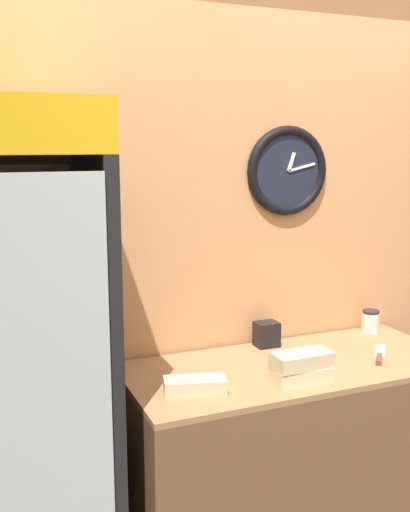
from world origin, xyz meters
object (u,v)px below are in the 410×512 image
at_px(sandwich_stack_middle, 302,360).
at_px(condiment_jar, 370,321).
at_px(beverage_cooler, 0,360).
at_px(sandwich_flat_left, 195,385).
at_px(napkin_dispenser, 267,334).
at_px(chefs_knife, 379,356).
at_px(sandwich_stack_bottom, 302,374).

bearing_deg(sandwich_stack_middle, condiment_jar, 32.75).
relative_size(beverage_cooler, sandwich_flat_left, 7.78).
relative_size(beverage_cooler, napkin_dispenser, 17.03).
xyz_separation_m(sandwich_stack_middle, napkin_dispenser, (0.08, 0.44, -0.03)).
height_order(beverage_cooler, napkin_dispenser, beverage_cooler).
bearing_deg(sandwich_flat_left, chefs_knife, 2.20).
bearing_deg(chefs_knife, beverage_cooler, 175.65).
distance_m(beverage_cooler, sandwich_stack_middle, 1.18).
xyz_separation_m(beverage_cooler, condiment_jar, (1.84, 0.22, -0.13)).
xyz_separation_m(sandwich_stack_middle, chefs_knife, (0.47, 0.10, -0.09)).
height_order(beverage_cooler, chefs_knife, beverage_cooler).
distance_m(beverage_cooler, sandwich_flat_left, 0.74).
bearing_deg(napkin_dispenser, beverage_cooler, -169.94).
xyz_separation_m(sandwich_stack_bottom, napkin_dispenser, (0.08, 0.44, 0.03)).
distance_m(sandwich_stack_middle, chefs_knife, 0.49).
height_order(sandwich_stack_middle, condiment_jar, sandwich_stack_middle).
xyz_separation_m(sandwich_stack_bottom, condiment_jar, (0.68, 0.44, 0.02)).
bearing_deg(chefs_knife, napkin_dispenser, 139.30).
distance_m(sandwich_stack_bottom, napkin_dispenser, 0.45).
bearing_deg(sandwich_stack_middle, sandwich_flat_left, 171.92).
xyz_separation_m(sandwich_flat_left, condiment_jar, (1.13, 0.38, 0.03)).
relative_size(sandwich_flat_left, condiment_jar, 2.32).
xyz_separation_m(beverage_cooler, chefs_knife, (1.63, -0.12, -0.17)).
bearing_deg(sandwich_stack_bottom, beverage_cooler, 169.10).
bearing_deg(chefs_knife, sandwich_stack_middle, -168.21).
relative_size(sandwich_stack_bottom, sandwich_flat_left, 0.95).
bearing_deg(sandwich_stack_bottom, sandwich_stack_middle, 0.00).
xyz_separation_m(sandwich_flat_left, chefs_knife, (0.92, 0.04, -0.02)).
height_order(sandwich_flat_left, condiment_jar, condiment_jar).
bearing_deg(chefs_knife, sandwich_flat_left, -177.80).
bearing_deg(sandwich_stack_bottom, napkin_dispenser, 80.34).
bearing_deg(condiment_jar, sandwich_flat_left, -161.60).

